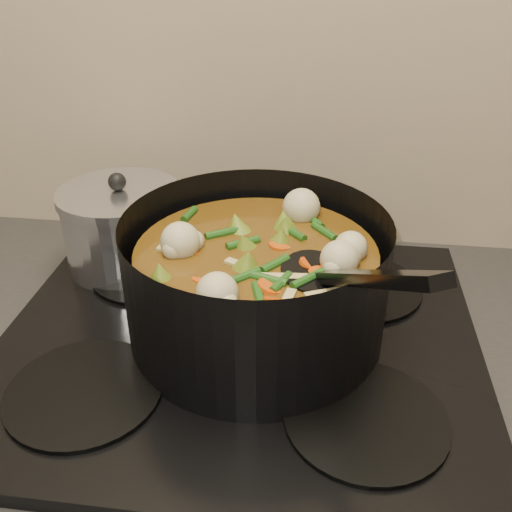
# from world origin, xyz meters

# --- Properties ---
(stovetop) EXTENTS (0.62, 0.54, 0.03)m
(stovetop) POSITION_xyz_m (0.00, 1.93, 0.92)
(stovetop) COLOR black
(stovetop) RESTS_ON counter
(stockpot) EXTENTS (0.40, 0.43, 0.24)m
(stockpot) POSITION_xyz_m (0.02, 1.94, 1.01)
(stockpot) COLOR black
(stockpot) RESTS_ON stovetop
(saucepan) EXTENTS (0.19, 0.19, 0.15)m
(saucepan) POSITION_xyz_m (-0.20, 2.09, 0.99)
(saucepan) COLOR silver
(saucepan) RESTS_ON stovetop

